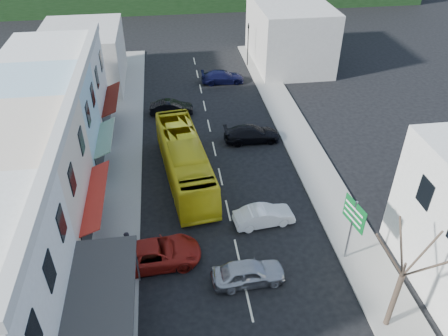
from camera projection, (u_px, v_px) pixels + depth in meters
ground at (237, 252)px, 27.04m from camera, size 120.00×120.00×0.00m
sidewalk_left at (123, 169)px, 34.25m from camera, size 3.00×52.00×0.15m
sidewalk_right at (307, 154)px, 35.95m from camera, size 3.00×52.00×0.15m
shopfront_row at (29, 169)px, 27.38m from camera, size 8.25×30.00×8.00m
distant_block_left at (83, 57)px, 45.83m from camera, size 8.00×10.00×6.00m
distant_block_right at (289, 34)px, 50.58m from camera, size 8.00×12.00×7.00m
bus at (185, 161)px, 32.52m from camera, size 3.87×11.82×3.10m
car_silver at (248, 273)px, 24.76m from camera, size 4.48×2.00×1.40m
car_white at (264, 215)px, 28.79m from camera, size 4.57×2.28×1.40m
car_red at (155, 254)px, 25.94m from camera, size 4.72×2.20×1.40m
car_black_near at (252, 134)px, 37.42m from camera, size 4.51×1.86×1.40m
car_black_far at (171, 107)px, 41.46m from camera, size 4.51×2.09×1.40m
car_navy_far at (223, 77)px, 47.38m from camera, size 4.53×1.91×1.40m
pedestrian_left at (129, 244)px, 26.22m from camera, size 0.44×0.62×1.70m
direction_sign at (350, 231)px, 25.36m from camera, size 0.98×2.09×4.45m
street_tree at (402, 276)px, 20.61m from camera, size 2.48×2.48×7.60m
traffic_signal at (248, 45)px, 50.15m from camera, size 0.75×1.13×5.06m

